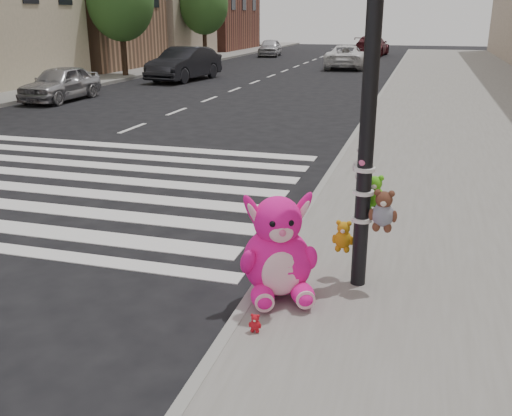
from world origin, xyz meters
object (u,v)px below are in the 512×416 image
at_px(signal_pole, 369,139).
at_px(pink_bunny, 278,254).
at_px(car_silver_far, 60,83).
at_px(car_dark_far, 184,64).
at_px(red_teddy, 255,323).
at_px(car_white_near, 346,57).

xyz_separation_m(signal_pole, pink_bunny, (-0.81, -0.53, -1.14)).
bearing_deg(signal_pole, car_silver_far, 134.56).
distance_m(pink_bunny, car_dark_far, 22.67).
distance_m(signal_pole, red_teddy, 2.17).
height_order(pink_bunny, car_silver_far, pink_bunny).
height_order(signal_pole, car_white_near, signal_pole).
distance_m(signal_pole, car_silver_far, 17.38).
bearing_deg(red_teddy, signal_pole, 55.70).
xyz_separation_m(signal_pole, red_teddy, (-0.83, -1.31, -1.52)).
bearing_deg(car_dark_far, car_silver_far, -94.86).
bearing_deg(pink_bunny, car_dark_far, 90.69).
relative_size(pink_bunny, red_teddy, 6.18).
bearing_deg(car_white_near, signal_pole, 93.93).
height_order(pink_bunny, red_teddy, pink_bunny).
relative_size(car_silver_far, car_white_near, 0.76).
xyz_separation_m(car_dark_far, car_white_near, (6.48, 8.79, -0.11)).
relative_size(red_teddy, car_silver_far, 0.05).
height_order(signal_pole, car_silver_far, signal_pole).
bearing_deg(car_white_near, car_dark_far, 49.52).
height_order(signal_pole, red_teddy, signal_pole).
bearing_deg(car_silver_far, car_dark_far, 77.55).
relative_size(pink_bunny, car_white_near, 0.24).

